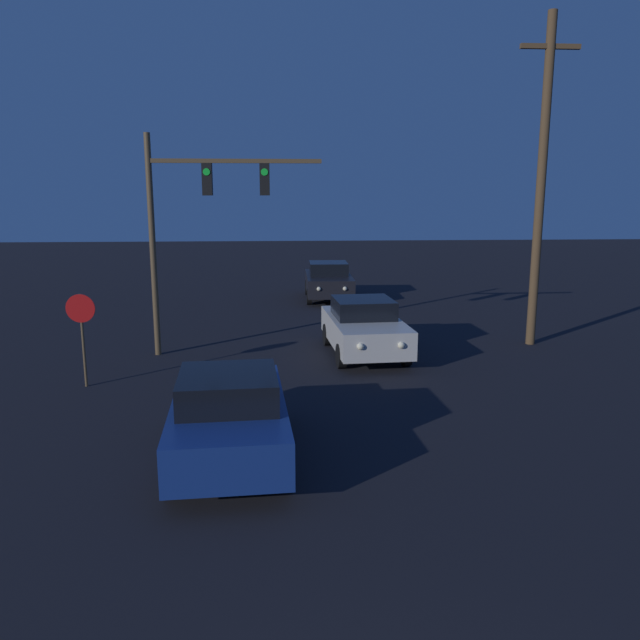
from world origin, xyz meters
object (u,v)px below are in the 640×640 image
car_near (229,415)px  car_far (329,281)px  traffic_signal_mast (195,210)px  car_mid (364,327)px  stop_sign (82,323)px  utility_pole (541,180)px

car_near → car_far: same height
car_near → traffic_signal_mast: size_ratio=0.71×
car_far → car_near: bearing=80.5°
car_mid → traffic_signal_mast: 5.97m
stop_sign → car_far: bearing=60.7°
car_far → stop_sign: (-7.07, -12.61, 0.79)m
car_far → stop_sign: size_ratio=1.91×
car_mid → car_far: same height
car_near → car_mid: size_ratio=1.00×
car_far → car_mid: bearing=92.5°
stop_sign → traffic_signal_mast: bearing=51.5°
car_near → stop_sign: 6.06m
car_far → stop_sign: stop_sign is taller
car_mid → car_far: size_ratio=1.01×
car_mid → traffic_signal_mast: size_ratio=0.71×
traffic_signal_mast → utility_pole: utility_pole is taller
car_near → traffic_signal_mast: 8.50m
car_mid → car_near: bearing=61.0°
car_mid → traffic_signal_mast: (-4.89, 0.41, 3.41)m
car_mid → stop_sign: (-7.32, -2.66, 0.79)m
car_near → car_far: (3.17, 17.19, 0.00)m
car_near → car_far: 17.48m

